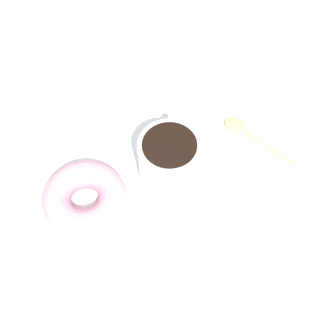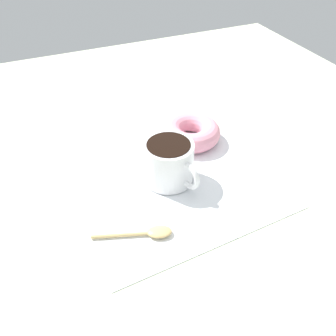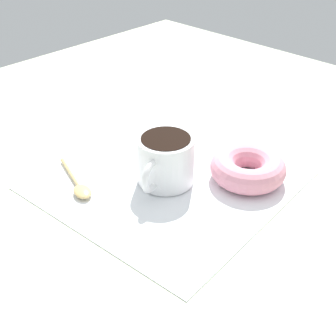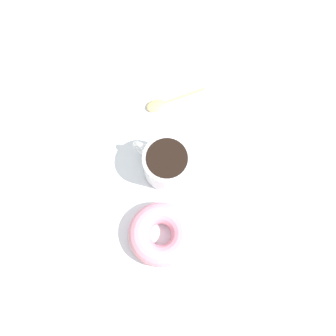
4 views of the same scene
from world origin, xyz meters
TOP-DOWN VIEW (x-y plane):
  - ground_plane at (0.00, 0.00)cm, footprint 120.00×120.00cm
  - napkin at (-0.07, 1.69)cm, footprint 35.07×35.07cm
  - coffee_cup at (-0.26, 2.24)cm, footprint 8.31×10.97cm
  - donut at (-8.46, -6.60)cm, footprint 11.21×11.21cm
  - spoon at (7.46, 12.37)cm, footprint 11.51×5.11cm

SIDE VIEW (x-z plane):
  - ground_plane at x=0.00cm, z-range -2.00..0.00cm
  - napkin at x=-0.07cm, z-range 0.00..0.30cm
  - spoon at x=7.46cm, z-range 0.25..1.15cm
  - donut at x=-8.46cm, z-range 0.30..4.07cm
  - coffee_cup at x=-0.26cm, z-range 0.44..7.62cm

